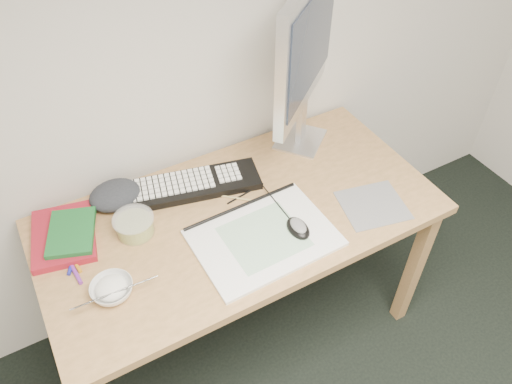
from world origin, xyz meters
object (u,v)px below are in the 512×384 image
(sketchpad, at_px, (264,238))
(rice_bowl, at_px, (112,290))
(desk, at_px, (241,229))
(monitor, at_px, (307,49))
(keyboard, at_px, (194,185))

(sketchpad, bearing_deg, rice_bowl, 174.56)
(desk, bearing_deg, sketchpad, -84.23)
(desk, xyz_separation_m, rice_bowl, (-0.49, -0.11, 0.10))
(rice_bowl, bearing_deg, desk, 12.12)
(sketchpad, distance_m, monitor, 0.68)
(keyboard, distance_m, rice_bowl, 0.51)
(keyboard, bearing_deg, monitor, 18.55)
(monitor, bearing_deg, keyboard, 146.17)
(keyboard, bearing_deg, sketchpad, -60.09)
(desk, height_order, monitor, monitor)
(desk, distance_m, rice_bowl, 0.52)
(rice_bowl, bearing_deg, sketchpad, -4.17)
(keyboard, relative_size, monitor, 0.73)
(keyboard, relative_size, rice_bowl, 3.71)
(monitor, bearing_deg, desk, 171.83)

